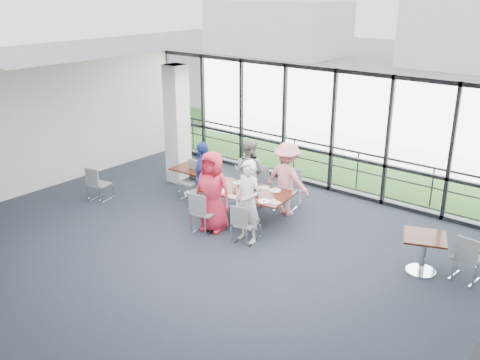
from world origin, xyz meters
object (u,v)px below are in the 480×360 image
Objects in this scene: structural_column at (177,125)px; diner_near_left at (213,192)px; side_table_right at (424,243)px; diner_far_left at (249,173)px; chair_main_end at (198,193)px; chair_main_nl at (205,213)px; chair_spare_r at (467,258)px; side_table_left at (194,171)px; chair_spare_la at (100,184)px; chair_main_fr at (286,191)px; main_table at (248,196)px; chair_spare_lb at (190,182)px; chair_main_fl at (256,186)px; diner_end at (204,176)px; chair_main_nr at (246,224)px; diner_near_right at (248,202)px; diner_far_right at (287,179)px.

diner_near_left is at bearing -31.88° from structural_column.
side_table_right is 4.60m from diner_far_left.
side_table_right is (7.14, -0.67, -0.99)m from structural_column.
chair_main_nl is at bearing 46.94° from chair_main_end.
structural_column is 3.54× the size of chair_spare_r.
diner_near_left is (-4.32, -1.09, 0.29)m from side_table_right.
side_table_left is 6.84m from chair_spare_r.
structural_column is 3.78× the size of chair_spare_la.
main_table is at bearing 62.45° from chair_main_fr.
chair_spare_r is (0.73, 0.22, -0.16)m from side_table_right.
chair_main_fl is at bearing -147.84° from chair_spare_lb.
chair_spare_lb reaches higher than main_table.
diner_end is (0.84, -0.54, 0.20)m from side_table_left.
main_table is 1.11m from chair_main_nl.
chair_main_nr is 4.30m from chair_spare_r.
side_table_right is at bearing -156.48° from chair_spare_r.
main_table is 1.16× the size of diner_near_right.
chair_main_fl is (0.05, 0.22, -0.40)m from diner_far_left.
side_table_left is at bearing 141.44° from chair_main_nr.
structural_column is at bearing -4.67° from chair_main_fl.
chair_main_nl is (-1.00, -0.24, -0.44)m from diner_near_right.
structural_column reaches higher than side_table_right.
diner_far_left is 1.98× the size of chair_main_end.
diner_near_right is at bearing -162.98° from side_table_right.
side_table_right is (6.10, -0.19, -0.03)m from side_table_left.
chair_spare_r reaches higher than chair_main_nr.
chair_main_fl is (-0.14, 2.00, 0.00)m from chair_main_nl.
chair_spare_r is (8.41, 1.80, 0.03)m from chair_spare_la.
chair_main_nl is 5.32m from chair_spare_r.
chair_main_fr reaches higher than chair_main_fl.
diner_far_right reaches higher than chair_spare_lb.
chair_spare_la is (-4.12, -2.25, -0.45)m from diner_far_right.
main_table is at bearing 176.93° from chair_spare_lb.
chair_main_fl reaches higher than chair_main_nr.
diner_far_left is 2.01× the size of chair_spare_la.
chair_main_nr is at bearing 68.51° from chair_main_end.
chair_main_end is (-5.34, -0.48, -0.18)m from side_table_right.
diner_end is 2.00m from chair_main_fr.
chair_spare_r is (5.29, -0.28, -0.40)m from diner_far_left.
structural_column is 1.55× the size of main_table.
chair_spare_la reaches higher than chair_main_nr.
chair_spare_la is at bearing -169.26° from diner_near_right.
diner_near_right is (2.73, -1.22, 0.25)m from side_table_left.
diner_far_left is 1.10m from diner_end.
chair_main_end is at bearing -166.70° from chair_spare_r.
side_table_left is 2.50m from chair_main_fr.
chair_spare_lb reaches higher than chair_main_nl.
chair_spare_lb is at bearing 18.81° from diner_far_right.
diner_near_left is (2.83, -1.76, -0.70)m from structural_column.
side_table_right is 4.57m from chair_main_fl.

